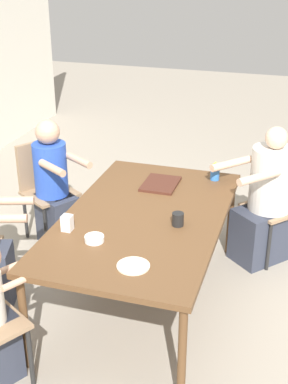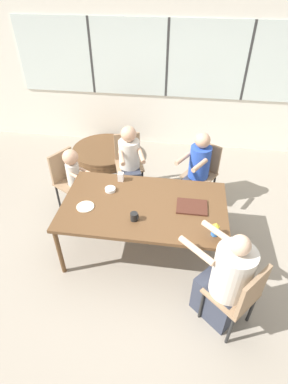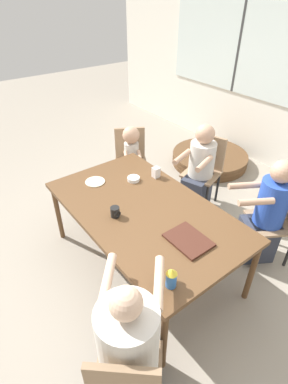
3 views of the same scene
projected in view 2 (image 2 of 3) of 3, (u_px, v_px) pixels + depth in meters
The scene contains 18 objects.
ground_plane at pixel (144, 247), 3.79m from camera, with size 16.00×16.00×0.00m, color gray.
wall_back_with_windows at pixel (167, 68), 5.08m from camera, with size 8.40×0.08×2.80m.
dining_table at pixel (144, 208), 3.38m from camera, with size 1.84×1.08×0.71m.
chair_for_woman_green_shirt at pixel (203, 168), 4.28m from camera, with size 0.55×0.55×0.88m.
chair_for_man_blue_shirt at pixel (241, 295), 2.67m from camera, with size 0.56×0.56×0.88m.
chair_for_man_teal_shirt at pixel (128, 157), 4.50m from camera, with size 0.51×0.51×0.88m.
chair_for_toddler at pixel (68, 176), 4.11m from camera, with size 0.55×0.55×0.88m.
person_woman_green_shirt at pixel (197, 173), 4.18m from camera, with size 0.51×0.59×1.12m.
person_man_blue_shirt at pixel (225, 283), 2.78m from camera, with size 0.70×0.68×1.15m.
person_man_teal_shirt at pixel (130, 165), 4.39m from camera, with size 0.46×0.61×1.09m.
person_toddler at pixel (75, 181), 4.05m from camera, with size 0.37×0.31×0.98m.
food_tray_dark at pixel (192, 207), 3.31m from camera, with size 0.34×0.26×0.02m.
coffee_mug at pixel (134, 217), 3.13m from camera, with size 0.09×0.08×0.09m.
sippy_cup at pixel (215, 229), 2.94m from camera, with size 0.08×0.08×0.16m.
milk_carton_small at pixel (121, 177), 3.68m from camera, with size 0.07×0.07×0.11m.
bowl_white_shallow at pixel (110, 189), 3.54m from camera, with size 0.12×0.12×0.04m.
plate_tortillas at pixel (85, 207), 3.32m from camera, with size 0.20×0.20×0.01m.
folded_table_stack at pixel (105, 153), 5.46m from camera, with size 1.16×1.16×0.18m.
Camera 2 is at (0.36, -2.52, 2.89)m, focal length 28.00 mm.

